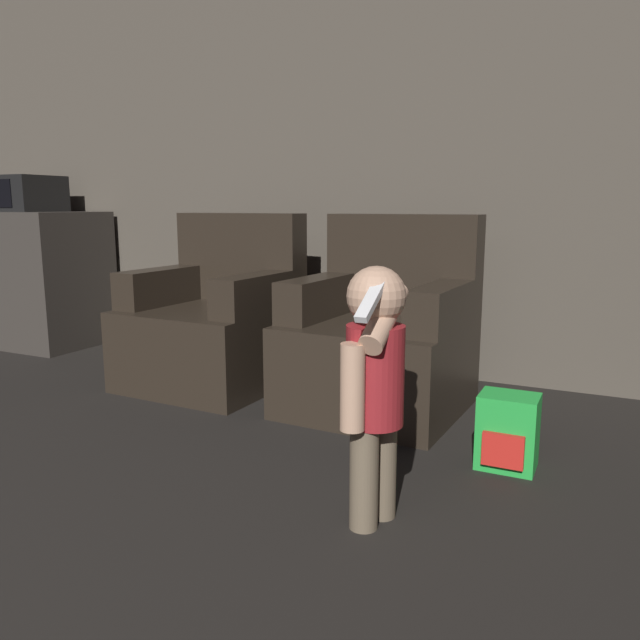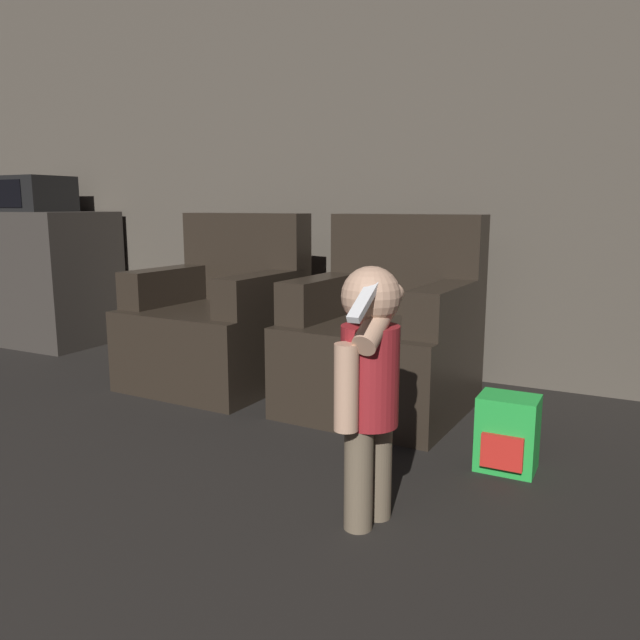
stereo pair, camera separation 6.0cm
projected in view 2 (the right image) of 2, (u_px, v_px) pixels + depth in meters
The scene contains 7 objects.
wall_back at pixel (403, 148), 3.53m from camera, with size 8.40×0.05×2.60m.
armchair_left at pixel (220, 324), 3.46m from camera, with size 0.82×0.81×0.93m.
armchair_right at pixel (384, 341), 3.02m from camera, with size 0.83×0.82×0.93m.
person_toddler at pixel (369, 376), 1.86m from camera, with size 0.18×0.32×0.80m.
toy_backpack at pixel (507, 434), 2.32m from camera, with size 0.21×0.19×0.28m.
kitchen_counter at pixel (42, 277), 4.51m from camera, with size 1.00×0.64×0.94m.
microwave at pixel (32, 194), 4.42m from camera, with size 0.50×0.40×0.25m.
Camera 2 is at (1.25, 1.04, 0.98)m, focal length 35.00 mm.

